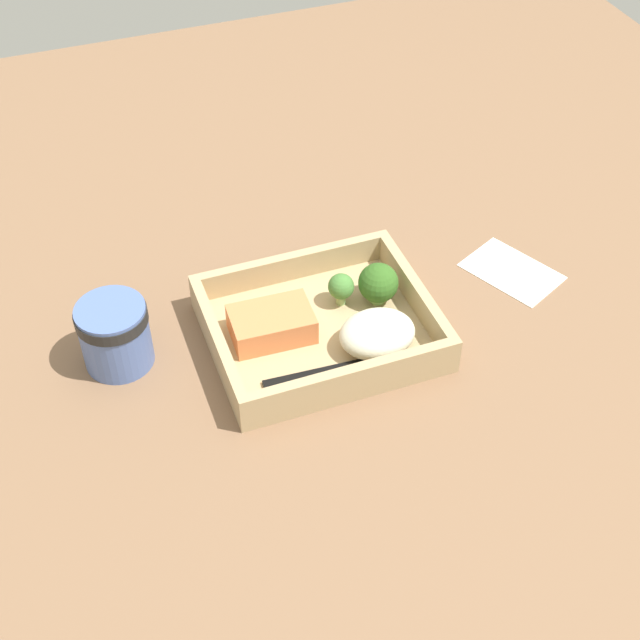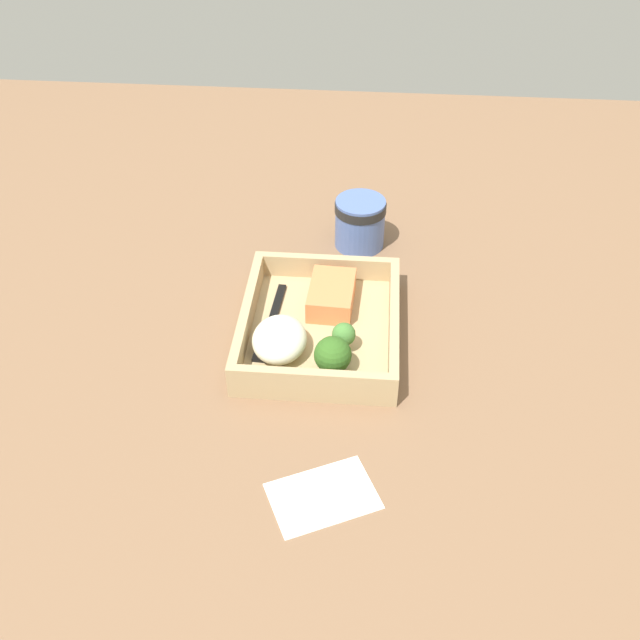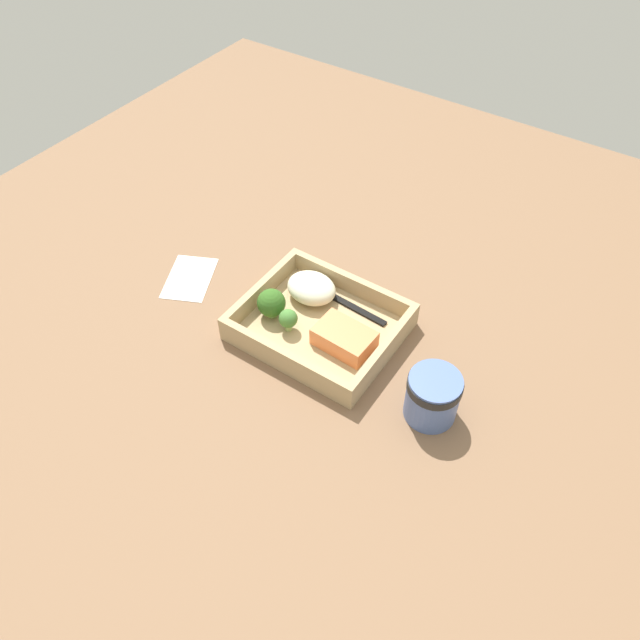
# 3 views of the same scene
# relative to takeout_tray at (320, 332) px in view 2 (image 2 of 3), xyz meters

# --- Properties ---
(ground_plane) EXTENTS (1.60, 1.60, 0.02)m
(ground_plane) POSITION_rel_takeout_tray_xyz_m (0.00, 0.00, -0.02)
(ground_plane) COLOR brown
(takeout_tray) EXTENTS (0.25, 0.21, 0.01)m
(takeout_tray) POSITION_rel_takeout_tray_xyz_m (0.00, 0.00, 0.00)
(takeout_tray) COLOR tan
(takeout_tray) RESTS_ON ground_plane
(tray_rim) EXTENTS (0.25, 0.21, 0.03)m
(tray_rim) POSITION_rel_takeout_tray_xyz_m (0.00, 0.00, 0.02)
(tray_rim) COLOR tan
(tray_rim) RESTS_ON takeout_tray
(salmon_fillet) EXTENTS (0.09, 0.06, 0.03)m
(salmon_fillet) POSITION_rel_takeout_tray_xyz_m (-0.05, 0.01, 0.02)
(salmon_fillet) COLOR #E37C48
(salmon_fillet) RESTS_ON takeout_tray
(mashed_potatoes) EXTENTS (0.08, 0.07, 0.04)m
(mashed_potatoes) POSITION_rel_takeout_tray_xyz_m (0.05, -0.05, 0.03)
(mashed_potatoes) COLOR beige
(mashed_potatoes) RESTS_ON takeout_tray
(broccoli_floret_1) EXTENTS (0.03, 0.03, 0.04)m
(broccoli_floret_1) POSITION_rel_takeout_tray_xyz_m (0.04, 0.03, 0.03)
(broccoli_floret_1) COLOR #85A663
(broccoli_floret_1) RESTS_ON takeout_tray
(broccoli_floret_2) EXTENTS (0.05, 0.05, 0.05)m
(broccoli_floret_2) POSITION_rel_takeout_tray_xyz_m (0.08, 0.02, 0.03)
(broccoli_floret_2) COLOR #81AE5F
(broccoli_floret_2) RESTS_ON takeout_tray
(fork) EXTENTS (0.16, 0.03, 0.00)m
(fork) POSITION_rel_takeout_tray_xyz_m (0.00, -0.07, 0.01)
(fork) COLOR black
(fork) RESTS_ON takeout_tray
(paper_cup) EXTENTS (0.08, 0.08, 0.08)m
(paper_cup) POSITION_rel_takeout_tray_xyz_m (-0.22, 0.04, 0.04)
(paper_cup) COLOR #4F69AA
(paper_cup) RESTS_ON ground_plane
(receipt_slip) EXTENTS (0.12, 0.13, 0.00)m
(receipt_slip) POSITION_rel_takeout_tray_xyz_m (0.26, 0.02, -0.00)
(receipt_slip) COLOR white
(receipt_slip) RESTS_ON ground_plane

